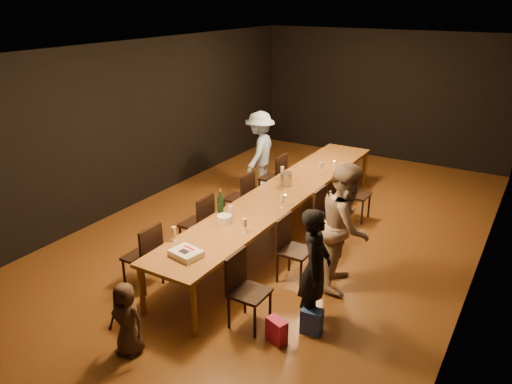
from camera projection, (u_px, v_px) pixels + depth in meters
The scene contains 30 objects.
ground at pixel (281, 233), 8.37m from camera, with size 10.00×10.00×0.00m, color #4F2B13.
room_shell at pixel (284, 111), 7.61m from camera, with size 6.04×10.04×3.02m.
table at pixel (282, 194), 8.11m from camera, with size 0.90×6.00×0.75m.
chair_right_0 at pixel (250, 292), 5.88m from camera, with size 0.42×0.42×0.93m, color black, non-canonical shape.
chair_right_1 at pixel (295, 250), 6.84m from camera, with size 0.42×0.42×0.93m, color black, non-canonical shape.
chair_right_2 at pixel (330, 219), 7.79m from camera, with size 0.42×0.42×0.93m, color black, non-canonical shape.
chair_right_3 at pixel (357, 194), 8.75m from camera, with size 0.42×0.42×0.93m, color black, non-canonical shape.
chair_left_0 at pixel (142, 256), 6.69m from camera, with size 0.42×0.42×0.93m, color black, non-canonical shape.
chair_left_1 at pixel (196, 223), 7.65m from camera, with size 0.42×0.42×0.93m, color black, non-canonical shape.
chair_left_2 at pixel (239, 198), 8.61m from camera, with size 0.42×0.42×0.93m, color black, non-canonical shape.
chair_left_3 at pixel (272, 177), 9.56m from camera, with size 0.42×0.42×0.93m, color black, non-canonical shape.
woman_birthday at pixel (315, 268), 5.83m from camera, with size 0.55×0.36×1.50m, color black.
woman_tan at pixel (345, 226), 6.60m from camera, with size 0.85×0.66×1.75m, color tan.
man_blue at pixel (260, 152), 9.93m from camera, with size 1.05×0.60×1.62m, color #9ABAEE.
child at pixel (126, 319), 5.44m from camera, with size 0.42×0.28×0.87m, color #412F24.
gift_bag_red at pixel (277, 331), 5.71m from camera, with size 0.25×0.14×0.29m, color #C41D54.
gift_bag_blue at pixel (312, 321), 5.86m from camera, with size 0.25×0.17×0.31m, color #24419C.
birthday_cake at pixel (186, 253), 6.07m from camera, with size 0.41×0.35×0.09m.
plate_stack at pixel (224, 219), 6.96m from camera, with size 0.21×0.21×0.12m, color white.
champagne_bottle at pixel (220, 201), 7.26m from camera, with size 0.09×0.09×0.37m, color black, non-canonical shape.
ice_bucket at pixel (286, 179), 8.33m from camera, with size 0.19×0.19×0.21m, color #A5A6AA.
wineglass_0 at pixel (174, 234), 6.43m from camera, with size 0.06×0.06×0.21m, color beige, non-canonical shape.
wineglass_1 at pixel (245, 226), 6.66m from camera, with size 0.06×0.06×0.21m, color beige, non-canonical shape.
wineglass_2 at pixel (231, 212), 7.06m from camera, with size 0.06×0.06×0.21m, color silver, non-canonical shape.
wineglass_3 at pixel (282, 202), 7.43m from camera, with size 0.06×0.06×0.21m, color beige, non-canonical shape.
wineglass_4 at pixel (282, 172), 8.67m from camera, with size 0.06×0.06×0.21m, color silver, non-canonical shape.
wineglass_5 at pixel (321, 168), 8.88m from camera, with size 0.06×0.06×0.21m, color silver, non-canonical shape.
tealight_near at pixel (203, 253), 6.14m from camera, with size 0.05×0.05×0.03m, color #B2B7B2.
tealight_mid at pixel (285, 196), 7.88m from camera, with size 0.05×0.05×0.03m, color #B2B7B2.
tealight_far at pixel (334, 162), 9.47m from camera, with size 0.05×0.05×0.03m, color #B2B7B2.
Camera 1 is at (3.50, -6.68, 3.73)m, focal length 35.00 mm.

